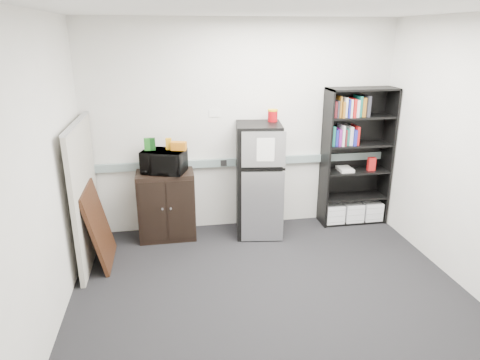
{
  "coord_description": "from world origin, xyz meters",
  "views": [
    {
      "loc": [
        -0.93,
        -3.62,
        2.51
      ],
      "look_at": [
        -0.17,
        0.9,
        0.93
      ],
      "focal_mm": 32.0,
      "sensor_mm": 36.0,
      "label": 1
    }
  ],
  "objects_px": {
    "bookshelf": "(356,159)",
    "refrigerator": "(258,180)",
    "cubicle_partition": "(85,193)",
    "microwave": "(164,161)",
    "cabinet": "(167,205)"
  },
  "relations": [
    {
      "from": "cubicle_partition",
      "to": "refrigerator",
      "type": "height_order",
      "value": "cubicle_partition"
    },
    {
      "from": "cabinet",
      "to": "bookshelf",
      "type": "bearing_deg",
      "value": 1.45
    },
    {
      "from": "cubicle_partition",
      "to": "cabinet",
      "type": "xyz_separation_m",
      "value": [
        0.89,
        0.42,
        -0.37
      ]
    },
    {
      "from": "bookshelf",
      "to": "refrigerator",
      "type": "xyz_separation_m",
      "value": [
        -1.37,
        -0.14,
        -0.18
      ]
    },
    {
      "from": "bookshelf",
      "to": "refrigerator",
      "type": "height_order",
      "value": "bookshelf"
    },
    {
      "from": "bookshelf",
      "to": "cabinet",
      "type": "height_order",
      "value": "bookshelf"
    },
    {
      "from": "bookshelf",
      "to": "cubicle_partition",
      "type": "bearing_deg",
      "value": -171.94
    },
    {
      "from": "bookshelf",
      "to": "refrigerator",
      "type": "bearing_deg",
      "value": -173.98
    },
    {
      "from": "cubicle_partition",
      "to": "microwave",
      "type": "xyz_separation_m",
      "value": [
        0.89,
        0.4,
        0.21
      ]
    },
    {
      "from": "cabinet",
      "to": "microwave",
      "type": "bearing_deg",
      "value": -90.0
    },
    {
      "from": "bookshelf",
      "to": "cubicle_partition",
      "type": "distance_m",
      "value": 3.46
    },
    {
      "from": "bookshelf",
      "to": "cubicle_partition",
      "type": "relative_size",
      "value": 1.14
    },
    {
      "from": "microwave",
      "to": "refrigerator",
      "type": "distance_m",
      "value": 1.21
    },
    {
      "from": "cubicle_partition",
      "to": "microwave",
      "type": "height_order",
      "value": "cubicle_partition"
    },
    {
      "from": "cubicle_partition",
      "to": "refrigerator",
      "type": "bearing_deg",
      "value": 9.41
    }
  ]
}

